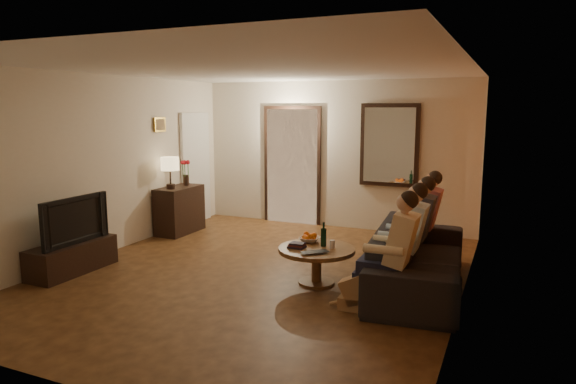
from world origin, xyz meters
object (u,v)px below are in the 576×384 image
at_px(dresser, 180,210).
at_px(tv, 70,220).
at_px(person_b, 406,243).
at_px(dog, 363,286).
at_px(table_lamp, 170,173).
at_px(bowl, 310,239).
at_px(coffee_table, 317,266).
at_px(person_c, 416,232).
at_px(person_a, 395,257).
at_px(wine_bottle, 324,234).
at_px(tv_stand, 72,257).
at_px(sofa, 419,257).
at_px(person_d, 424,222).
at_px(laptop, 316,254).

relative_size(dresser, tv, 0.84).
bearing_deg(person_b, dresser, 161.14).
bearing_deg(dog, table_lamp, 152.72).
distance_m(table_lamp, bowl, 3.14).
bearing_deg(coffee_table, dog, -39.43).
height_order(person_c, dog, person_c).
bearing_deg(person_a, coffee_table, 153.83).
distance_m(tv, person_b, 4.24).
bearing_deg(wine_bottle, person_a, -31.59).
height_order(dresser, tv_stand, dresser).
xyz_separation_m(sofa, person_d, (-0.10, 0.90, 0.24)).
bearing_deg(laptop, dog, -70.59).
bearing_deg(person_d, person_b, -90.00).
bearing_deg(dog, person_c, 75.55).
height_order(sofa, person_c, person_c).
xyz_separation_m(sofa, person_b, (-0.10, -0.30, 0.24)).
bearing_deg(dresser, table_lamp, -90.00).
height_order(person_a, dog, person_a).
relative_size(dog, bowl, 2.16).
height_order(coffee_table, laptop, laptop).
distance_m(dresser, table_lamp, 0.70).
relative_size(person_b, person_d, 1.00).
relative_size(tv_stand, bowl, 4.56).
relative_size(dresser, tv_stand, 0.76).
height_order(person_c, wine_bottle, person_c).
distance_m(tv, person_c, 4.42).
bearing_deg(coffee_table, tv, -164.17).
xyz_separation_m(person_a, wine_bottle, (-1.01, 0.62, 0.01)).
relative_size(sofa, person_c, 2.07).
xyz_separation_m(coffee_table, wine_bottle, (0.05, 0.10, 0.38)).
bearing_deg(dresser, dog, -28.86).
bearing_deg(laptop, dresser, 107.61).
bearing_deg(laptop, tv_stand, 147.33).
height_order(person_c, bowl, person_c).
xyz_separation_m(dresser, tv_stand, (0.00, -2.36, -0.20)).
bearing_deg(person_d, laptop, -121.56).
bearing_deg(table_lamp, dog, -26.27).
relative_size(person_d, dog, 2.14).
xyz_separation_m(tv, laptop, (3.18, 0.59, -0.24)).
bearing_deg(table_lamp, sofa, -11.90).
bearing_deg(tv, laptop, -79.44).
bearing_deg(sofa, person_d, 1.29).
height_order(sofa, laptop, sofa).
bearing_deg(person_c, sofa, -71.57).
distance_m(table_lamp, person_c, 4.20).
xyz_separation_m(dog, laptop, (-0.65, 0.34, 0.18)).
xyz_separation_m(tv_stand, person_b, (4.13, 0.95, 0.40)).
xyz_separation_m(person_c, coffee_table, (-1.06, -0.68, -0.38)).
height_order(tv, sofa, tv).
relative_size(sofa, person_d, 2.07).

